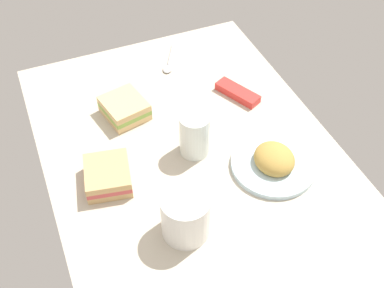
% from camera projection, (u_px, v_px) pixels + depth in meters
% --- Properties ---
extents(tabletop, '(0.90, 0.64, 0.02)m').
position_uv_depth(tabletop, '(192.00, 156.00, 1.08)').
color(tabletop, '#BCB29E').
rests_on(tabletop, ground).
extents(plate_of_food, '(0.19, 0.19, 0.05)m').
position_uv_depth(plate_of_food, '(274.00, 162.00, 1.03)').
color(plate_of_food, silver).
rests_on(plate_of_food, tabletop).
extents(coffee_mug_black, '(0.12, 0.09, 0.10)m').
position_uv_depth(coffee_mug_black, '(186.00, 215.00, 0.89)').
color(coffee_mug_black, white).
rests_on(coffee_mug_black, tabletop).
extents(sandwich_main, '(0.12, 0.11, 0.04)m').
position_uv_depth(sandwich_main, '(125.00, 108.00, 1.14)').
color(sandwich_main, '#DBB77A').
rests_on(sandwich_main, tabletop).
extents(sandwich_side, '(0.12, 0.11, 0.04)m').
position_uv_depth(sandwich_side, '(108.00, 176.00, 1.00)').
color(sandwich_side, tan).
rests_on(sandwich_side, tabletop).
extents(glass_of_milk, '(0.07, 0.07, 0.10)m').
position_uv_depth(glass_of_milk, '(195.00, 136.00, 1.04)').
color(glass_of_milk, silver).
rests_on(glass_of_milk, tabletop).
extents(spoon, '(0.12, 0.07, 0.01)m').
position_uv_depth(spoon, '(169.00, 63.00, 1.29)').
color(spoon, silver).
rests_on(spoon, tabletop).
extents(snack_bar, '(0.12, 0.09, 0.02)m').
position_uv_depth(snack_bar, '(238.00, 93.00, 1.20)').
color(snack_bar, red).
rests_on(snack_bar, tabletop).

